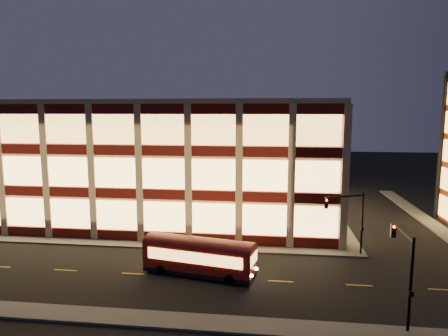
# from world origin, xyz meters

# --- Properties ---
(ground) EXTENTS (200.00, 200.00, 0.00)m
(ground) POSITION_xyz_m (0.00, 0.00, 0.00)
(ground) COLOR black
(ground) RESTS_ON ground
(sidewalk_office_south) EXTENTS (54.00, 2.00, 0.15)m
(sidewalk_office_south) POSITION_xyz_m (-3.00, 1.00, 0.07)
(sidewalk_office_south) COLOR #514F4C
(sidewalk_office_south) RESTS_ON ground
(sidewalk_office_east) EXTENTS (2.00, 30.00, 0.15)m
(sidewalk_office_east) POSITION_xyz_m (23.00, 17.00, 0.07)
(sidewalk_office_east) COLOR #514F4C
(sidewalk_office_east) RESTS_ON ground
(sidewalk_tower_west) EXTENTS (2.00, 30.00, 0.15)m
(sidewalk_tower_west) POSITION_xyz_m (34.00, 17.00, 0.07)
(sidewalk_tower_west) COLOR #514F4C
(sidewalk_tower_west) RESTS_ON ground
(sidewalk_near) EXTENTS (100.00, 2.00, 0.15)m
(sidewalk_near) POSITION_xyz_m (0.00, -13.00, 0.07)
(sidewalk_near) COLOR #514F4C
(sidewalk_near) RESTS_ON ground
(office_building) EXTENTS (50.45, 30.45, 14.50)m
(office_building) POSITION_xyz_m (-2.91, 16.91, 7.25)
(office_building) COLOR tan
(office_building) RESTS_ON ground
(traffic_signal_far) EXTENTS (3.79, 1.87, 6.00)m
(traffic_signal_far) POSITION_xyz_m (22.21, 0.24, 4.11)
(traffic_signal_far) COLOR black
(traffic_signal_far) RESTS_ON ground
(traffic_signal_near) EXTENTS (0.32, 4.45, 6.00)m
(traffic_signal_near) POSITION_xyz_m (23.50, -11.03, 4.13)
(traffic_signal_near) COLOR black
(traffic_signal_near) RESTS_ON ground
(trolley_bus) EXTENTS (9.43, 4.08, 3.10)m
(trolley_bus) POSITION_xyz_m (9.39, -5.46, 1.72)
(trolley_bus) COLOR maroon
(trolley_bus) RESTS_ON ground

